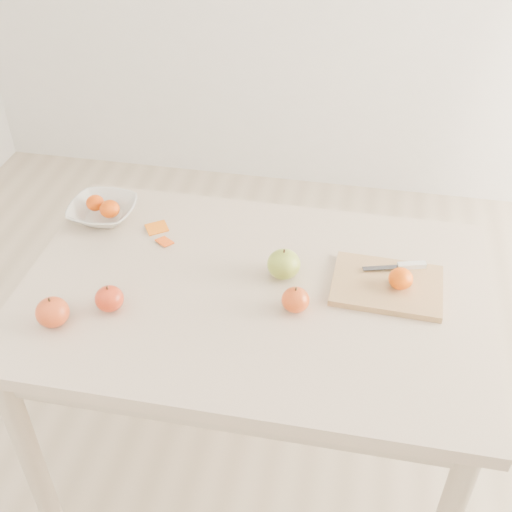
# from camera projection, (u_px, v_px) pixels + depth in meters

# --- Properties ---
(ground) EXTENTS (3.50, 3.50, 0.00)m
(ground) POSITION_uv_depth(u_px,v_px,m) (253.00, 459.00, 2.12)
(ground) COLOR #C6B293
(ground) RESTS_ON ground
(table) EXTENTS (1.20, 0.80, 0.75)m
(table) POSITION_uv_depth(u_px,v_px,m) (252.00, 317.00, 1.71)
(table) COLOR beige
(table) RESTS_ON ground
(cutting_board) EXTENTS (0.29, 0.22, 0.02)m
(cutting_board) POSITION_uv_depth(u_px,v_px,m) (387.00, 285.00, 1.65)
(cutting_board) COLOR tan
(cutting_board) RESTS_ON table
(board_tangerine) EXTENTS (0.06, 0.06, 0.05)m
(board_tangerine) POSITION_uv_depth(u_px,v_px,m) (401.00, 279.00, 1.61)
(board_tangerine) COLOR #DD6107
(board_tangerine) RESTS_ON cutting_board
(fruit_bowl) EXTENTS (0.19, 0.19, 0.05)m
(fruit_bowl) POSITION_uv_depth(u_px,v_px,m) (103.00, 211.00, 1.89)
(fruit_bowl) COLOR silver
(fruit_bowl) RESTS_ON table
(bowl_tangerine_near) EXTENTS (0.05, 0.05, 0.05)m
(bowl_tangerine_near) POSITION_uv_depth(u_px,v_px,m) (95.00, 203.00, 1.89)
(bowl_tangerine_near) COLOR #E64008
(bowl_tangerine_near) RESTS_ON fruit_bowl
(bowl_tangerine_far) EXTENTS (0.06, 0.06, 0.05)m
(bowl_tangerine_far) POSITION_uv_depth(u_px,v_px,m) (110.00, 209.00, 1.86)
(bowl_tangerine_far) COLOR #E34708
(bowl_tangerine_far) RESTS_ON fruit_bowl
(orange_peel_a) EXTENTS (0.07, 0.07, 0.01)m
(orange_peel_a) POSITION_uv_depth(u_px,v_px,m) (157.00, 229.00, 1.85)
(orange_peel_a) COLOR orange
(orange_peel_a) RESTS_ON table
(orange_peel_b) EXTENTS (0.06, 0.05, 0.01)m
(orange_peel_b) POSITION_uv_depth(u_px,v_px,m) (165.00, 242.00, 1.80)
(orange_peel_b) COLOR #E95010
(orange_peel_b) RESTS_ON table
(paring_knife) EXTENTS (0.17, 0.07, 0.01)m
(paring_knife) POSITION_uv_depth(u_px,v_px,m) (406.00, 266.00, 1.69)
(paring_knife) COLOR silver
(paring_knife) RESTS_ON cutting_board
(apple_green) EXTENTS (0.09, 0.09, 0.08)m
(apple_green) POSITION_uv_depth(u_px,v_px,m) (284.00, 264.00, 1.67)
(apple_green) COLOR olive
(apple_green) RESTS_ON table
(apple_red_b) EXTENTS (0.07, 0.07, 0.06)m
(apple_red_b) POSITION_uv_depth(u_px,v_px,m) (109.00, 299.00, 1.58)
(apple_red_b) COLOR maroon
(apple_red_b) RESTS_ON table
(apple_red_d) EXTENTS (0.08, 0.08, 0.07)m
(apple_red_d) POSITION_uv_depth(u_px,v_px,m) (52.00, 312.00, 1.53)
(apple_red_d) COLOR maroon
(apple_red_d) RESTS_ON table
(apple_red_e) EXTENTS (0.07, 0.07, 0.06)m
(apple_red_e) POSITION_uv_depth(u_px,v_px,m) (295.00, 300.00, 1.57)
(apple_red_e) COLOR #A61201
(apple_red_e) RESTS_ON table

